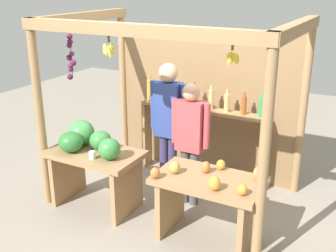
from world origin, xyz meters
TOP-DOWN VIEW (x-y plane):
  - ground_plane at (0.00, 0.00)m, footprint 12.00×12.00m
  - market_stall at (-0.01, 0.37)m, footprint 2.73×1.81m
  - fruit_counter_left at (-0.76, -0.63)m, footprint 1.10×0.64m
  - fruit_counter_right at (0.72, -0.64)m, footprint 1.10×0.64m
  - bottle_shelf_unit at (0.07, 0.64)m, footprint 1.75×0.22m
  - vendor_man at (-0.11, 0.04)m, footprint 0.48×0.23m
  - vendor_woman at (0.23, -0.05)m, footprint 0.48×0.20m

SIDE VIEW (x-z plane):
  - ground_plane at x=0.00m, z-range 0.00..0.00m
  - fruit_counter_right at x=0.72m, z-range 0.09..0.95m
  - fruit_counter_left at x=-0.76m, z-range 0.15..1.16m
  - bottle_shelf_unit at x=0.07m, z-range 0.12..1.47m
  - vendor_woman at x=0.23m, z-range 0.14..1.64m
  - vendor_man at x=-0.11m, z-range 0.17..1.85m
  - market_stall at x=-0.01m, z-range 0.19..2.40m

